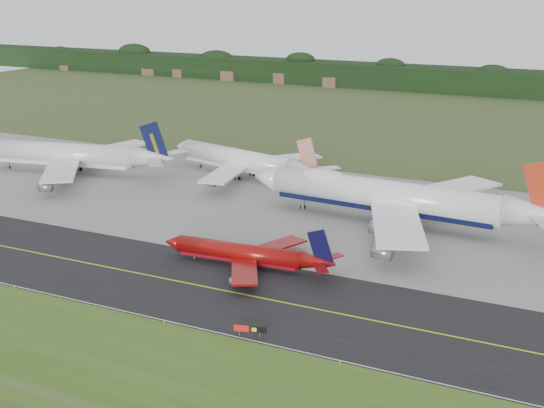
{
  "coord_description": "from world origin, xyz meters",
  "views": [
    {
      "loc": [
        65.66,
        -115.07,
        54.31
      ],
      "look_at": [
        -2.42,
        22.0,
        9.28
      ],
      "focal_mm": 50.0,
      "sensor_mm": 36.0,
      "label": 1
    }
  ],
  "objects_px": {
    "taxiway_sign": "(250,329)",
    "jet_ba_747": "(394,197)",
    "jet_red_737": "(248,254)",
    "jet_star_tail": "(244,161)",
    "jet_navy_gold": "(71,155)"
  },
  "relations": [
    {
      "from": "jet_star_tail",
      "to": "jet_navy_gold",
      "type": "bearing_deg",
      "value": -159.25
    },
    {
      "from": "jet_red_737",
      "to": "jet_star_tail",
      "type": "height_order",
      "value": "jet_star_tail"
    },
    {
      "from": "jet_ba_747",
      "to": "jet_red_737",
      "type": "height_order",
      "value": "jet_ba_747"
    },
    {
      "from": "jet_navy_gold",
      "to": "jet_star_tail",
      "type": "height_order",
      "value": "jet_navy_gold"
    },
    {
      "from": "taxiway_sign",
      "to": "jet_ba_747",
      "type": "bearing_deg",
      "value": 87.75
    },
    {
      "from": "jet_star_tail",
      "to": "taxiway_sign",
      "type": "xyz_separation_m",
      "value": [
        49.24,
        -89.09,
        -3.75
      ]
    },
    {
      "from": "jet_ba_747",
      "to": "jet_star_tail",
      "type": "distance_m",
      "value": 56.71
    },
    {
      "from": "jet_ba_747",
      "to": "jet_red_737",
      "type": "distance_m",
      "value": 43.1
    },
    {
      "from": "jet_navy_gold",
      "to": "jet_ba_747",
      "type": "bearing_deg",
      "value": -2.76
    },
    {
      "from": "jet_ba_747",
      "to": "jet_red_737",
      "type": "relative_size",
      "value": 2.1
    },
    {
      "from": "jet_red_737",
      "to": "taxiway_sign",
      "type": "height_order",
      "value": "jet_red_737"
    },
    {
      "from": "jet_ba_747",
      "to": "jet_red_737",
      "type": "bearing_deg",
      "value": -113.69
    },
    {
      "from": "jet_navy_gold",
      "to": "jet_star_tail",
      "type": "relative_size",
      "value": 1.16
    },
    {
      "from": "jet_red_737",
      "to": "jet_star_tail",
      "type": "bearing_deg",
      "value": 119.06
    },
    {
      "from": "jet_ba_747",
      "to": "jet_red_737",
      "type": "xyz_separation_m",
      "value": [
        -17.24,
        -39.31,
        -3.86
      ]
    }
  ]
}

